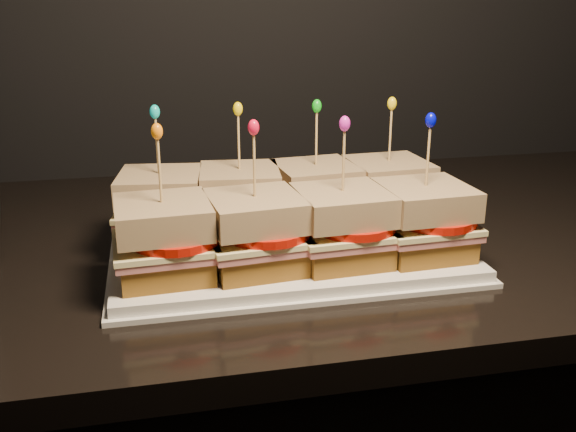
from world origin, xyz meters
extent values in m
cube|color=black|center=(-0.21, 1.67, 0.87)|extent=(2.52, 0.69, 0.03)
cube|color=white|center=(0.00, 1.56, 0.90)|extent=(0.41, 0.26, 0.02)
cube|color=white|center=(0.00, 1.56, 0.89)|extent=(0.43, 0.27, 0.01)
cube|color=#573711|center=(-0.15, 1.62, 0.92)|extent=(0.11, 0.11, 0.03)
cube|color=#B05A57|center=(-0.15, 1.62, 0.94)|extent=(0.12, 0.11, 0.01)
cube|color=#EFE59C|center=(-0.15, 1.62, 0.95)|extent=(0.12, 0.12, 0.01)
cylinder|color=red|center=(-0.13, 1.62, 0.95)|extent=(0.10, 0.10, 0.01)
cube|color=#522A0B|center=(-0.15, 1.62, 0.97)|extent=(0.11, 0.11, 0.03)
cylinder|color=tan|center=(-0.15, 1.62, 1.02)|extent=(0.00, 0.00, 0.09)
ellipsoid|color=#0CB5AB|center=(-0.15, 1.62, 1.07)|extent=(0.01, 0.01, 0.02)
cube|color=#573711|center=(-0.05, 1.62, 0.92)|extent=(0.11, 0.11, 0.03)
cube|color=#B05A57|center=(-0.05, 1.62, 0.94)|extent=(0.12, 0.11, 0.01)
cube|color=#EFE59C|center=(-0.05, 1.62, 0.95)|extent=(0.12, 0.11, 0.01)
cylinder|color=red|center=(-0.04, 1.62, 0.95)|extent=(0.10, 0.10, 0.01)
cube|color=#522A0B|center=(-0.05, 1.62, 0.97)|extent=(0.11, 0.11, 0.03)
cylinder|color=tan|center=(-0.05, 1.62, 1.02)|extent=(0.00, 0.00, 0.09)
ellipsoid|color=yellow|center=(-0.05, 1.62, 1.07)|extent=(0.01, 0.01, 0.02)
cube|color=#573711|center=(0.05, 1.62, 0.92)|extent=(0.10, 0.10, 0.03)
cube|color=#B05A57|center=(0.05, 1.62, 0.94)|extent=(0.11, 0.11, 0.01)
cube|color=#EFE59C|center=(0.05, 1.62, 0.95)|extent=(0.12, 0.11, 0.01)
cylinder|color=red|center=(0.06, 1.62, 0.95)|extent=(0.10, 0.10, 0.01)
cube|color=#522A0B|center=(0.05, 1.62, 0.97)|extent=(0.11, 0.11, 0.03)
cylinder|color=tan|center=(0.05, 1.62, 1.02)|extent=(0.00, 0.00, 0.09)
ellipsoid|color=#11A717|center=(0.05, 1.62, 1.07)|extent=(0.01, 0.01, 0.02)
cube|color=#573711|center=(0.15, 1.62, 0.92)|extent=(0.10, 0.10, 0.03)
cube|color=#B05A57|center=(0.15, 1.62, 0.94)|extent=(0.11, 0.11, 0.01)
cube|color=#EFE59C|center=(0.15, 1.62, 0.95)|extent=(0.11, 0.11, 0.01)
cylinder|color=red|center=(0.16, 1.62, 0.95)|extent=(0.10, 0.10, 0.01)
cube|color=#522A0B|center=(0.15, 1.62, 0.97)|extent=(0.10, 0.10, 0.03)
cylinder|color=tan|center=(0.15, 1.62, 1.02)|extent=(0.00, 0.00, 0.09)
ellipsoid|color=yellow|center=(0.15, 1.62, 1.07)|extent=(0.01, 0.01, 0.02)
cube|color=#573711|center=(-0.15, 1.50, 0.92)|extent=(0.10, 0.10, 0.03)
cube|color=#B05A57|center=(-0.15, 1.50, 0.94)|extent=(0.11, 0.11, 0.01)
cube|color=#EFE59C|center=(-0.15, 1.50, 0.95)|extent=(0.11, 0.11, 0.01)
cylinder|color=red|center=(-0.13, 1.50, 0.95)|extent=(0.10, 0.10, 0.01)
cube|color=#522A0B|center=(-0.15, 1.50, 0.97)|extent=(0.10, 0.10, 0.03)
cylinder|color=tan|center=(-0.15, 1.50, 1.02)|extent=(0.00, 0.00, 0.09)
ellipsoid|color=orange|center=(-0.15, 1.50, 1.07)|extent=(0.01, 0.01, 0.02)
cube|color=#573711|center=(-0.05, 1.50, 0.92)|extent=(0.10, 0.10, 0.03)
cube|color=#B05A57|center=(-0.05, 1.50, 0.94)|extent=(0.11, 0.11, 0.01)
cube|color=#EFE59C|center=(-0.05, 1.50, 0.95)|extent=(0.12, 0.11, 0.01)
cylinder|color=red|center=(-0.04, 1.50, 0.95)|extent=(0.10, 0.10, 0.01)
cube|color=#522A0B|center=(-0.05, 1.50, 0.97)|extent=(0.11, 0.11, 0.03)
cylinder|color=tan|center=(-0.05, 1.50, 1.02)|extent=(0.00, 0.00, 0.09)
ellipsoid|color=red|center=(-0.05, 1.50, 1.07)|extent=(0.01, 0.01, 0.02)
cube|color=#573711|center=(0.05, 1.50, 0.92)|extent=(0.10, 0.10, 0.03)
cube|color=#B05A57|center=(0.05, 1.50, 0.94)|extent=(0.11, 0.11, 0.01)
cube|color=#EFE59C|center=(0.05, 1.50, 0.95)|extent=(0.11, 0.11, 0.01)
cylinder|color=red|center=(0.06, 1.50, 0.95)|extent=(0.10, 0.10, 0.01)
cube|color=#522A0B|center=(0.05, 1.50, 0.97)|extent=(0.10, 0.10, 0.03)
cylinder|color=tan|center=(0.05, 1.50, 1.02)|extent=(0.00, 0.00, 0.09)
ellipsoid|color=#D422B1|center=(0.05, 1.50, 1.07)|extent=(0.01, 0.01, 0.02)
cube|color=#573711|center=(0.15, 1.50, 0.92)|extent=(0.10, 0.10, 0.03)
cube|color=#B05A57|center=(0.15, 1.50, 0.94)|extent=(0.11, 0.11, 0.01)
cube|color=#EFE59C|center=(0.15, 1.50, 0.95)|extent=(0.11, 0.11, 0.01)
cylinder|color=red|center=(0.16, 1.50, 0.95)|extent=(0.10, 0.10, 0.01)
cube|color=#522A0B|center=(0.15, 1.50, 0.97)|extent=(0.10, 0.10, 0.03)
cylinder|color=tan|center=(0.15, 1.50, 1.02)|extent=(0.00, 0.00, 0.09)
ellipsoid|color=#0305D0|center=(0.15, 1.50, 1.07)|extent=(0.01, 0.01, 0.02)
camera|label=1|loc=(-0.15, 0.85, 1.19)|focal=40.00mm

